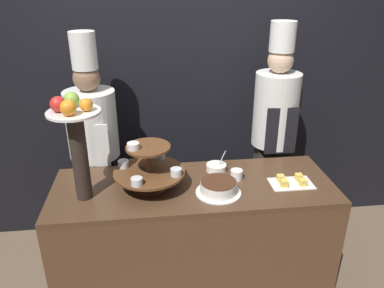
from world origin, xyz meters
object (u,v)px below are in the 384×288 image
at_px(chef_left, 94,144).
at_px(chef_center_left, 274,128).
at_px(fruit_pedestal, 76,136).
at_px(serving_bowl_far, 216,167).
at_px(cake_square_tray, 291,182).
at_px(cup_white, 237,175).
at_px(tiered_stand, 149,168).
at_px(cake_round, 218,187).

height_order(chef_left, chef_center_left, chef_center_left).
xyz_separation_m(fruit_pedestal, chef_left, (0.00, 0.59, -0.31)).
bearing_deg(serving_bowl_far, cake_square_tray, -28.27).
bearing_deg(chef_center_left, cup_white, -130.18).
distance_m(tiered_stand, serving_bowl_far, 0.52).
xyz_separation_m(tiered_stand, cake_square_tray, (0.93, -0.06, -0.13)).
bearing_deg(fruit_pedestal, cup_white, 6.37).
relative_size(tiered_stand, fruit_pedestal, 0.70).
xyz_separation_m(serving_bowl_far, chef_center_left, (0.52, 0.35, 0.13)).
bearing_deg(chef_left, serving_bowl_far, -21.56).
xyz_separation_m(cup_white, serving_bowl_far, (-0.11, 0.14, -0.01)).
xyz_separation_m(cup_white, cake_square_tray, (0.34, -0.11, -0.02)).
height_order(cake_round, chef_center_left, chef_center_left).
height_order(serving_bowl_far, chef_left, chef_left).
xyz_separation_m(chef_left, chef_center_left, (1.39, -0.00, 0.06)).
bearing_deg(tiered_stand, cake_round, -14.36).
bearing_deg(fruit_pedestal, tiered_stand, 8.44).
relative_size(fruit_pedestal, cake_round, 2.27).
bearing_deg(cake_round, fruit_pedestal, 176.59).
relative_size(cake_square_tray, chef_center_left, 0.15).
height_order(tiered_stand, cake_round, tiered_stand).
bearing_deg(cup_white, fruit_pedestal, -173.63).
relative_size(tiered_stand, cup_white, 5.58).
distance_m(tiered_stand, fruit_pedestal, 0.49).
xyz_separation_m(tiered_stand, chef_left, (-0.40, 0.53, -0.05)).
height_order(fruit_pedestal, serving_bowl_far, fruit_pedestal).
relative_size(cake_round, serving_bowl_far, 1.94).
bearing_deg(serving_bowl_far, cake_round, -97.78).
relative_size(fruit_pedestal, chef_center_left, 0.35).
distance_m(cake_round, chef_left, 1.05).
bearing_deg(serving_bowl_far, chef_left, 158.44).
bearing_deg(chef_center_left, tiered_stand, -151.70).
distance_m(cup_white, cake_square_tray, 0.36).
bearing_deg(chef_left, chef_center_left, -0.00).
xyz_separation_m(fruit_pedestal, cake_square_tray, (1.33, 0.00, -0.39)).
bearing_deg(cake_round, cake_square_tray, 6.03).
height_order(cake_square_tray, chef_center_left, chef_center_left).
xyz_separation_m(tiered_stand, cup_white, (0.58, 0.05, -0.12)).
relative_size(cake_square_tray, serving_bowl_far, 1.88).
bearing_deg(cup_white, cake_square_tray, -17.36).
height_order(fruit_pedestal, chef_center_left, chef_center_left).
height_order(cake_square_tray, serving_bowl_far, serving_bowl_far).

